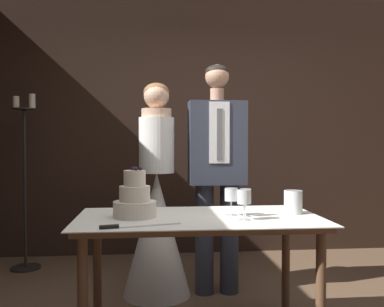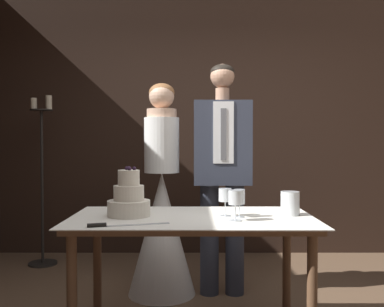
% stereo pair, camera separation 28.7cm
% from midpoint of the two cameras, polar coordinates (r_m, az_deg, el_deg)
% --- Properties ---
extents(wall_back, '(4.78, 0.12, 2.84)m').
position_cam_midpoint_polar(wall_back, '(4.76, 3.55, 3.87)').
color(wall_back, black).
rests_on(wall_back, ground_plane).
extents(cake_table, '(1.47, 0.80, 0.77)m').
position_cam_midpoint_polar(cake_table, '(2.63, 3.17, -10.29)').
color(cake_table, brown).
rests_on(cake_table, ground_plane).
extents(tiered_cake, '(0.26, 0.26, 0.30)m').
position_cam_midpoint_polar(tiered_cake, '(2.62, -5.32, -6.12)').
color(tiered_cake, silver).
rests_on(tiered_cake, cake_table).
extents(cake_knife, '(0.43, 0.14, 0.02)m').
position_cam_midpoint_polar(cake_knife, '(2.32, -7.00, -9.46)').
color(cake_knife, silver).
rests_on(cake_knife, cake_table).
extents(wine_glass_near, '(0.08, 0.08, 0.18)m').
position_cam_midpoint_polar(wine_glass_near, '(2.48, 9.14, -6.05)').
color(wine_glass_near, silver).
rests_on(wine_glass_near, cake_table).
extents(wine_glass_middle, '(0.08, 0.08, 0.17)m').
position_cam_midpoint_polar(wine_glass_middle, '(2.62, 7.59, -5.65)').
color(wine_glass_middle, silver).
rests_on(wine_glass_middle, cake_table).
extents(wine_glass_far, '(0.07, 0.07, 0.17)m').
position_cam_midpoint_polar(wine_glass_far, '(2.60, 9.52, -5.83)').
color(wine_glass_far, silver).
rests_on(wine_glass_far, cake_table).
extents(hurricane_candle, '(0.12, 0.12, 0.15)m').
position_cam_midpoint_polar(hurricane_candle, '(2.74, 15.91, -6.50)').
color(hurricane_candle, silver).
rests_on(hurricane_candle, cake_table).
extents(bride, '(0.54, 0.54, 1.69)m').
position_cam_midpoint_polar(bride, '(3.46, -1.66, -8.50)').
color(bride, white).
rests_on(bride, ground_plane).
extents(groom, '(0.45, 0.25, 1.85)m').
position_cam_midpoint_polar(groom, '(3.44, 6.45, -1.75)').
color(groom, '#333847').
rests_on(groom, ground_plane).
extents(candle_stand, '(0.28, 0.28, 1.69)m').
position_cam_midpoint_polar(candle_stand, '(4.47, -17.63, -4.29)').
color(candle_stand, black).
rests_on(candle_stand, ground_plane).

